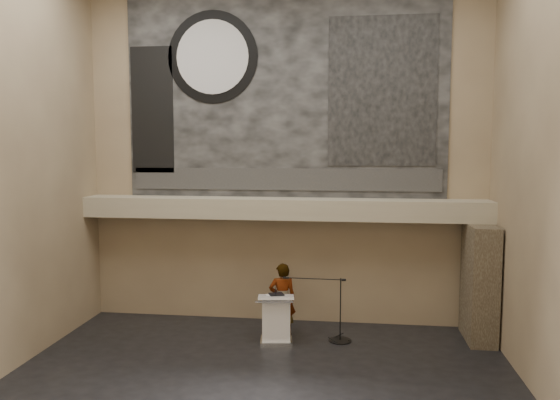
# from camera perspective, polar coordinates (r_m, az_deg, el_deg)

# --- Properties ---
(floor) EXTENTS (10.00, 10.00, 0.00)m
(floor) POSITION_cam_1_polar(r_m,az_deg,el_deg) (10.78, -2.33, -18.95)
(floor) COLOR black
(floor) RESTS_ON ground
(wall_back) EXTENTS (10.00, 0.02, 8.50)m
(wall_back) POSITION_cam_1_polar(r_m,az_deg,el_deg) (13.76, 0.43, 4.69)
(wall_back) COLOR #816C52
(wall_back) RESTS_ON floor
(wall_front) EXTENTS (10.00, 0.02, 8.50)m
(wall_front) POSITION_cam_1_polar(r_m,az_deg,el_deg) (5.90, -9.11, 3.21)
(wall_front) COLOR #816C52
(wall_front) RESTS_ON floor
(wall_right) EXTENTS (0.02, 8.00, 8.50)m
(wall_right) POSITION_cam_1_polar(r_m,az_deg,el_deg) (10.21, 26.48, 3.72)
(wall_right) COLOR #816C52
(wall_right) RESTS_ON floor
(soffit) EXTENTS (10.00, 0.80, 0.50)m
(soffit) POSITION_cam_1_polar(r_m,az_deg,el_deg) (13.45, 0.22, -0.89)
(soffit) COLOR tan
(soffit) RESTS_ON wall_back
(sprinkler_left) EXTENTS (0.04, 0.04, 0.06)m
(sprinkler_left) POSITION_cam_1_polar(r_m,az_deg,el_deg) (13.73, -6.45, -1.97)
(sprinkler_left) COLOR #B2893D
(sprinkler_left) RESTS_ON soffit
(sprinkler_right) EXTENTS (0.04, 0.04, 0.06)m
(sprinkler_right) POSITION_cam_1_polar(r_m,az_deg,el_deg) (13.33, 8.33, -2.22)
(sprinkler_right) COLOR #B2893D
(sprinkler_right) RESTS_ON soffit
(banner) EXTENTS (8.00, 0.05, 5.00)m
(banner) POSITION_cam_1_polar(r_m,az_deg,el_deg) (13.78, 0.42, 10.73)
(banner) COLOR black
(banner) RESTS_ON wall_back
(banner_text_strip) EXTENTS (7.76, 0.02, 0.55)m
(banner_text_strip) POSITION_cam_1_polar(r_m,az_deg,el_deg) (13.71, 0.40, 2.17)
(banner_text_strip) COLOR #2D2D2D
(banner_text_strip) RESTS_ON banner
(banner_clock_rim) EXTENTS (2.30, 0.02, 2.30)m
(banner_clock_rim) POSITION_cam_1_polar(r_m,az_deg,el_deg) (14.19, -7.07, 14.60)
(banner_clock_rim) COLOR black
(banner_clock_rim) RESTS_ON banner
(banner_clock_face) EXTENTS (1.84, 0.02, 1.84)m
(banner_clock_face) POSITION_cam_1_polar(r_m,az_deg,el_deg) (14.17, -7.09, 14.62)
(banner_clock_face) COLOR silver
(banner_clock_face) RESTS_ON banner
(banner_building_print) EXTENTS (2.60, 0.02, 3.60)m
(banner_building_print) POSITION_cam_1_polar(r_m,az_deg,el_deg) (13.66, 10.64, 11.09)
(banner_building_print) COLOR black
(banner_building_print) RESTS_ON banner
(banner_brick_print) EXTENTS (1.10, 0.02, 3.20)m
(banner_brick_print) POSITION_cam_1_polar(r_m,az_deg,el_deg) (14.53, -13.20, 9.13)
(banner_brick_print) COLOR black
(banner_brick_print) RESTS_ON banner
(stone_pier) EXTENTS (0.60, 1.40, 2.70)m
(stone_pier) POSITION_cam_1_polar(r_m,az_deg,el_deg) (13.51, 20.13, -8.11)
(stone_pier) COLOR #403527
(stone_pier) RESTS_ON floor
(lectern) EXTENTS (0.88, 0.67, 1.14)m
(lectern) POSITION_cam_1_polar(r_m,az_deg,el_deg) (12.74, -0.39, -12.32)
(lectern) COLOR silver
(lectern) RESTS_ON floor
(binder) EXTENTS (0.39, 0.36, 0.04)m
(binder) POSITION_cam_1_polar(r_m,az_deg,el_deg) (12.60, -0.37, -9.84)
(binder) COLOR black
(binder) RESTS_ON lectern
(papers) EXTENTS (0.27, 0.31, 0.00)m
(papers) POSITION_cam_1_polar(r_m,az_deg,el_deg) (12.59, -1.01, -9.93)
(papers) COLOR silver
(papers) RESTS_ON lectern
(speaker_person) EXTENTS (0.69, 0.51, 1.75)m
(speaker_person) POSITION_cam_1_polar(r_m,az_deg,el_deg) (13.09, 0.25, -10.35)
(speaker_person) COLOR beige
(speaker_person) RESTS_ON floor
(mic_stand) EXTENTS (1.59, 0.52, 1.48)m
(mic_stand) POSITION_cam_1_polar(r_m,az_deg,el_deg) (13.01, 6.07, -13.47)
(mic_stand) COLOR black
(mic_stand) RESTS_ON floor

